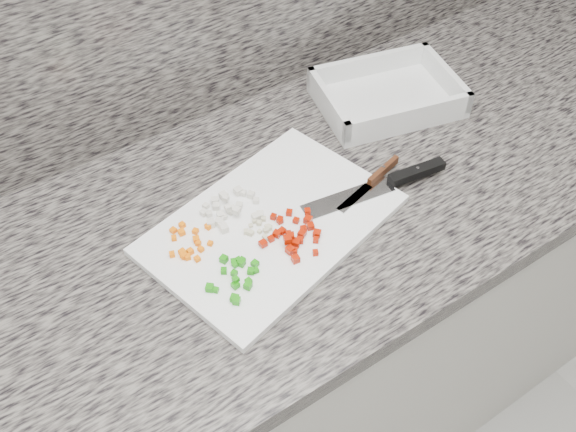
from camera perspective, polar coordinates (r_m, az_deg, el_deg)
name	(u,v)px	position (r m, az deg, el deg)	size (l,w,h in m)	color
cabinet	(236,372)	(1.47, -4.64, -13.67)	(3.92, 0.62, 0.86)	silver
countertop	(220,242)	(1.10, -6.05, -2.30)	(3.96, 0.64, 0.04)	#625D56
cutting_board	(272,224)	(1.08, -1.47, -0.74)	(0.41, 0.27, 0.01)	white
carrot_pile	(189,243)	(1.05, -8.82, -2.42)	(0.09, 0.09, 0.01)	orange
onion_pile	(228,210)	(1.09, -5.35, 0.56)	(0.11, 0.09, 0.02)	silver
green_pepper_pile	(236,277)	(1.00, -4.67, -5.41)	(0.10, 0.09, 0.02)	#18840C
red_pepper_pile	(294,235)	(1.05, 0.54, -1.68)	(0.11, 0.11, 0.02)	#9D1502
garlic_pile	(260,229)	(1.06, -2.47, -1.16)	(0.05, 0.05, 0.01)	beige
chef_knife	(394,181)	(1.15, 9.38, 3.11)	(0.28, 0.07, 0.02)	silver
paring_knife	(376,177)	(1.15, 7.83, 3.42)	(0.16, 0.05, 0.02)	silver
tray	(387,96)	(1.34, 8.80, 10.48)	(0.31, 0.26, 0.06)	silver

